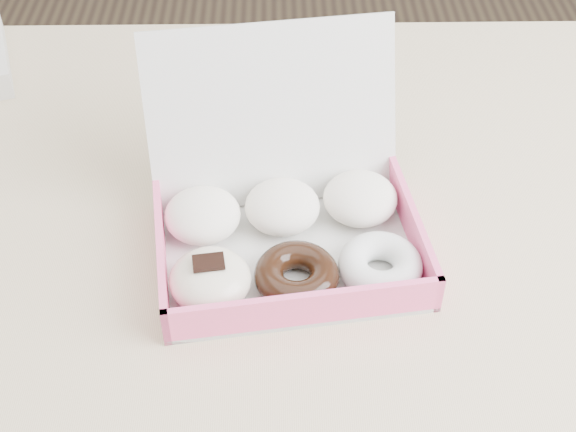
{
  "coord_description": "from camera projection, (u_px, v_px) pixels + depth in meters",
  "views": [
    {
      "loc": [
        0.08,
        -0.7,
        1.38
      ],
      "look_at": [
        0.09,
        -0.1,
        0.81
      ],
      "focal_mm": 50.0,
      "sensor_mm": 36.0,
      "label": 1
    }
  ],
  "objects": [
    {
      "name": "table",
      "position": [
        216.0,
        244.0,
        0.99
      ],
      "size": [
        1.2,
        0.8,
        0.75
      ],
      "color": "tan",
      "rests_on": "ground"
    },
    {
      "name": "donut_box",
      "position": [
        284.0,
        224.0,
        0.86
      ],
      "size": [
        0.31,
        0.3,
        0.2
      ],
      "rotation": [
        0.0,
        0.0,
        0.14
      ],
      "color": "silver",
      "rests_on": "table"
    }
  ]
}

